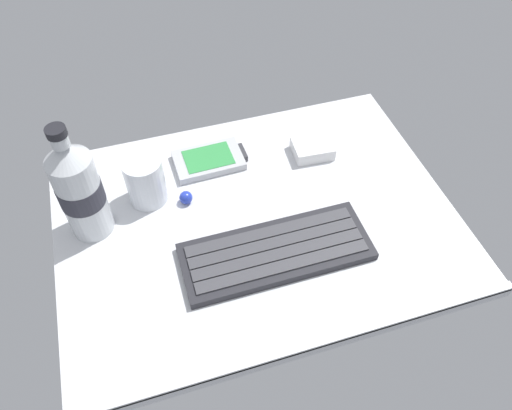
% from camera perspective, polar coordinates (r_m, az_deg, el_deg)
% --- Properties ---
extents(ground_plane, '(0.64, 0.48, 0.03)m').
position_cam_1_polar(ground_plane, '(0.83, 0.05, -1.90)').
color(ground_plane, silver).
extents(keyboard, '(0.29, 0.11, 0.02)m').
position_cam_1_polar(keyboard, '(0.77, 2.30, -5.30)').
color(keyboard, '#232328').
rests_on(keyboard, ground_plane).
extents(handheld_device, '(0.13, 0.08, 0.02)m').
position_cam_1_polar(handheld_device, '(0.90, -5.32, 5.11)').
color(handheld_device, '#B7BABF').
rests_on(handheld_device, ground_plane).
extents(juice_cup, '(0.06, 0.06, 0.09)m').
position_cam_1_polar(juice_cup, '(0.84, -12.44, 2.58)').
color(juice_cup, silver).
rests_on(juice_cup, ground_plane).
extents(water_bottle, '(0.07, 0.07, 0.21)m').
position_cam_1_polar(water_bottle, '(0.78, -19.46, 1.70)').
color(water_bottle, silver).
rests_on(water_bottle, ground_plane).
extents(charger_block, '(0.07, 0.06, 0.02)m').
position_cam_1_polar(charger_block, '(0.92, 6.43, 6.40)').
color(charger_block, white).
rests_on(charger_block, ground_plane).
extents(trackball_mouse, '(0.02, 0.02, 0.02)m').
position_cam_1_polar(trackball_mouse, '(0.84, -7.97, 0.85)').
color(trackball_mouse, '#2338B2').
rests_on(trackball_mouse, ground_plane).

